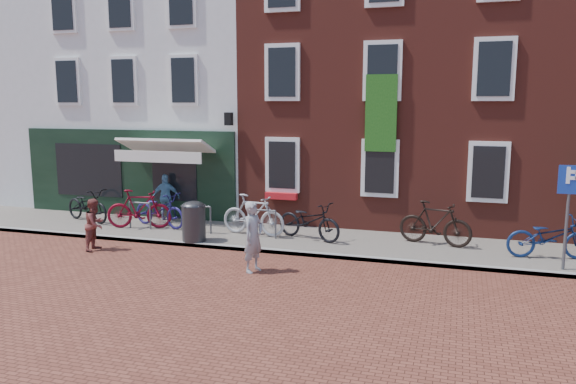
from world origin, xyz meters
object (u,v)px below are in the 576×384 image
(woman, at_px, (253,237))
(bicycle_4, at_px, (309,221))
(parking_sign, at_px, (569,199))
(bicycle_3, at_px, (253,215))
(cafe_person, at_px, (166,197))
(bicycle_2, at_px, (160,209))
(bicycle_1, at_px, (139,209))
(boy, at_px, (95,224))
(bicycle_5, at_px, (435,223))
(litter_bin, at_px, (194,219))
(bicycle_0, at_px, (87,205))
(bicycle_6, at_px, (550,237))

(woman, xyz_separation_m, bicycle_4, (0.54, 3.00, -0.20))
(parking_sign, bearing_deg, bicycle_3, 172.48)
(parking_sign, bearing_deg, cafe_person, 169.01)
(bicycle_2, height_order, bicycle_4, same)
(bicycle_1, xyz_separation_m, bicycle_2, (0.48, 0.38, -0.06))
(bicycle_2, bearing_deg, parking_sign, -79.87)
(woman, height_order, boy, woman)
(parking_sign, distance_m, bicycle_2, 11.33)
(bicycle_3, height_order, bicycle_5, same)
(litter_bin, height_order, bicycle_0, litter_bin)
(bicycle_2, bearing_deg, bicycle_1, 145.03)
(bicycle_3, bearing_deg, bicycle_2, 93.86)
(bicycle_1, height_order, bicycle_6, bicycle_1)
(bicycle_1, distance_m, bicycle_2, 0.62)
(bicycle_6, bearing_deg, parking_sign, -178.54)
(boy, distance_m, bicycle_6, 11.68)
(litter_bin, relative_size, bicycle_2, 0.59)
(bicycle_1, relative_size, bicycle_6, 0.97)
(bicycle_4, bearing_deg, woman, -169.66)
(parking_sign, relative_size, bicycle_3, 1.22)
(litter_bin, distance_m, bicycle_0, 4.64)
(litter_bin, height_order, parking_sign, parking_sign)
(litter_bin, xyz_separation_m, bicycle_1, (-2.31, 0.95, -0.02))
(bicycle_6, bearing_deg, boy, 91.51)
(bicycle_0, xyz_separation_m, bicycle_3, (5.79, -0.20, 0.06))
(bicycle_1, xyz_separation_m, bicycle_6, (11.50, 0.06, -0.06))
(litter_bin, height_order, bicycle_6, litter_bin)
(litter_bin, relative_size, parking_sign, 0.49)
(bicycle_1, height_order, bicycle_4, bicycle_1)
(litter_bin, height_order, bicycle_1, litter_bin)
(bicycle_4, bearing_deg, bicycle_1, 112.43)
(bicycle_5, bearing_deg, parking_sign, -102.43)
(litter_bin, relative_size, woman, 0.72)
(litter_bin, distance_m, cafe_person, 3.14)
(boy, distance_m, bicycle_4, 5.80)
(bicycle_4, distance_m, bicycle_6, 6.17)
(cafe_person, height_order, bicycle_0, cafe_person)
(cafe_person, height_order, bicycle_2, cafe_person)
(bicycle_1, relative_size, bicycle_3, 1.00)
(bicycle_6, bearing_deg, bicycle_5, 69.71)
(cafe_person, bearing_deg, bicycle_1, 66.21)
(bicycle_0, xyz_separation_m, bicycle_4, (7.46, -0.20, 0.00))
(bicycle_1, distance_m, bicycle_3, 3.66)
(litter_bin, height_order, woman, woman)
(bicycle_4, bearing_deg, bicycle_2, 108.06)
(litter_bin, relative_size, bicycle_3, 0.60)
(boy, height_order, bicycle_1, boy)
(litter_bin, height_order, bicycle_4, litter_bin)
(bicycle_1, bearing_deg, bicycle_6, -105.00)
(bicycle_6, bearing_deg, bicycle_3, 79.32)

